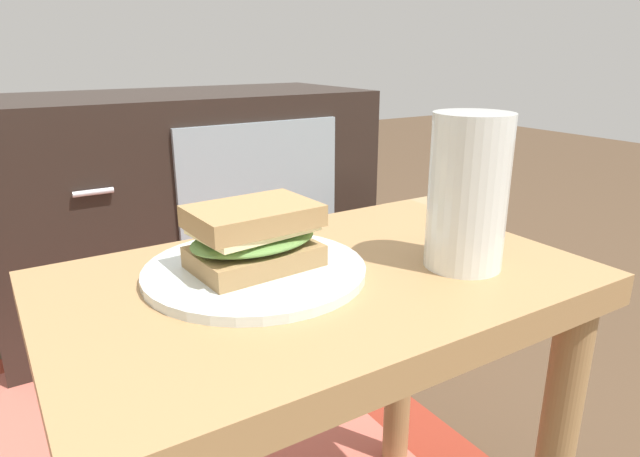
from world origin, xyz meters
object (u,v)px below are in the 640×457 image
tv_cabinet (186,203)px  sandwich_front (254,236)px  plate (255,270)px  beer_glass (468,196)px  paper_bag (422,266)px

tv_cabinet → sandwich_front: 0.97m
plate → sandwich_front: (0.00, 0.00, 0.04)m
sandwich_front → beer_glass: size_ratio=0.86×
plate → paper_bag: size_ratio=0.70×
plate → paper_bag: (0.68, 0.47, -0.30)m
beer_glass → paper_bag: size_ratio=0.50×
plate → sandwich_front: sandwich_front is taller
tv_cabinet → sandwich_front: bearing=-103.9°
tv_cabinet → beer_glass: (-0.02, -1.01, 0.25)m
tv_cabinet → beer_glass: 1.04m
tv_cabinet → plate: tv_cabinet is taller
tv_cabinet → paper_bag: bearing=-44.2°
paper_bag → sandwich_front: bearing=-145.3°
tv_cabinet → paper_bag: size_ratio=2.89×
tv_cabinet → beer_glass: beer_glass is taller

